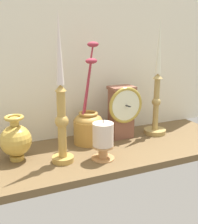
{
  "coord_description": "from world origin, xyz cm",
  "views": [
    {
      "loc": [
        -43.57,
        -88.58,
        40.95
      ],
      "look_at": [
        -3.87,
        0.0,
        14.0
      ],
      "focal_mm": 46.64,
      "sensor_mm": 36.0,
      "label": 1
    }
  ],
  "objects_px": {
    "brass_vase_bulbous": "(16,140)",
    "pillar_candle_front": "(103,139)",
    "candlestick_tall_center": "(61,110)",
    "mantel_clock": "(122,110)",
    "brass_vase_jar": "(88,125)",
    "candlestick_tall_left": "(156,98)"
  },
  "relations": [
    {
      "from": "mantel_clock",
      "to": "brass_vase_bulbous",
      "type": "height_order",
      "value": "mantel_clock"
    },
    {
      "from": "brass_vase_jar",
      "to": "mantel_clock",
      "type": "bearing_deg",
      "value": -0.63
    },
    {
      "from": "candlestick_tall_center",
      "to": "brass_vase_jar",
      "type": "xyz_separation_m",
      "value": [
        0.14,
        0.12,
        -0.1
      ]
    },
    {
      "from": "brass_vase_bulbous",
      "to": "pillar_candle_front",
      "type": "relative_size",
      "value": 1.1
    },
    {
      "from": "candlestick_tall_left",
      "to": "brass_vase_bulbous",
      "type": "relative_size",
      "value": 3.06
    },
    {
      "from": "candlestick_tall_center",
      "to": "brass_vase_bulbous",
      "type": "relative_size",
      "value": 3.14
    },
    {
      "from": "pillar_candle_front",
      "to": "candlestick_tall_center",
      "type": "bearing_deg",
      "value": 165.39
    },
    {
      "from": "candlestick_tall_center",
      "to": "pillar_candle_front",
      "type": "height_order",
      "value": "candlestick_tall_center"
    },
    {
      "from": "candlestick_tall_left",
      "to": "candlestick_tall_center",
      "type": "relative_size",
      "value": 0.98
    },
    {
      "from": "pillar_candle_front",
      "to": "mantel_clock",
      "type": "bearing_deg",
      "value": 44.99
    },
    {
      "from": "brass_vase_bulbous",
      "to": "mantel_clock",
      "type": "bearing_deg",
      "value": 5.97
    },
    {
      "from": "mantel_clock",
      "to": "brass_vase_jar",
      "type": "relative_size",
      "value": 0.56
    },
    {
      "from": "candlestick_tall_left",
      "to": "brass_vase_jar",
      "type": "distance_m",
      "value": 0.3
    },
    {
      "from": "candlestick_tall_left",
      "to": "brass_vase_jar",
      "type": "bearing_deg",
      "value": 176.94
    },
    {
      "from": "brass_vase_bulbous",
      "to": "pillar_candle_front",
      "type": "xyz_separation_m",
      "value": [
        0.26,
        -0.11,
        -0.0
      ]
    },
    {
      "from": "candlestick_tall_left",
      "to": "candlestick_tall_center",
      "type": "distance_m",
      "value": 0.44
    },
    {
      "from": "candlestick_tall_center",
      "to": "pillar_candle_front",
      "type": "relative_size",
      "value": 3.47
    },
    {
      "from": "mantel_clock",
      "to": "candlestick_tall_left",
      "type": "bearing_deg",
      "value": -5.38
    },
    {
      "from": "candlestick_tall_left",
      "to": "candlestick_tall_center",
      "type": "xyz_separation_m",
      "value": [
        -0.43,
        -0.11,
        0.02
      ]
    },
    {
      "from": "brass_vase_bulbous",
      "to": "pillar_candle_front",
      "type": "height_order",
      "value": "brass_vase_bulbous"
    },
    {
      "from": "candlestick_tall_left",
      "to": "pillar_candle_front",
      "type": "relative_size",
      "value": 3.38
    },
    {
      "from": "mantel_clock",
      "to": "brass_vase_jar",
      "type": "bearing_deg",
      "value": 179.37
    }
  ]
}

